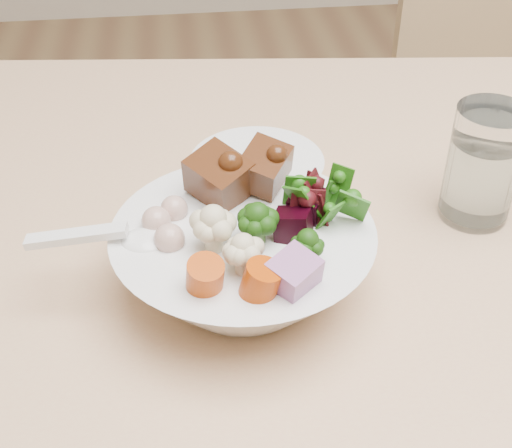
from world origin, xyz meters
name	(u,v)px	position (x,y,z in m)	size (l,w,h in m)	color
dining_table	(500,348)	(-0.20, 0.10, 0.75)	(1.87, 1.18, 0.83)	tan
chair_far	(500,145)	(0.16, 0.84, 0.51)	(0.42, 0.42, 0.92)	tan
food_bowl	(245,255)	(-0.45, 0.13, 0.87)	(0.23, 0.23, 0.12)	white
soup_spoon	(129,240)	(-0.55, 0.12, 0.90)	(0.13, 0.04, 0.02)	white
water_glass	(482,169)	(-0.20, 0.21, 0.89)	(0.07, 0.07, 0.12)	white
side_bowl	(257,179)	(-0.42, 0.27, 0.85)	(0.14, 0.14, 0.05)	white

